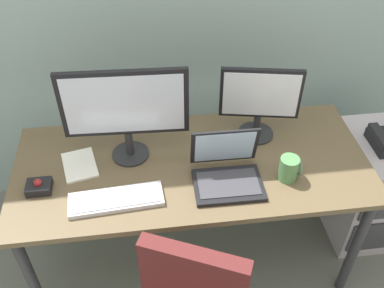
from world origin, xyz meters
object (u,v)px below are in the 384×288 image
(file_cabinet, at_px, (368,186))
(trackball_mouse, at_px, (39,186))
(keyboard, at_px, (116,199))
(laptop, at_px, (227,171))
(paper_notepad, at_px, (80,165))
(monitor_side, at_px, (260,100))
(monitor_main, at_px, (125,108))
(coffee_mug, at_px, (289,169))

(file_cabinet, xyz_separation_m, trackball_mouse, (-1.76, -0.20, 0.45))
(keyboard, distance_m, trackball_mouse, 0.36)
(file_cabinet, xyz_separation_m, laptop, (-0.92, -0.24, 0.48))
(keyboard, xyz_separation_m, laptop, (0.50, 0.07, 0.04))
(paper_notepad, bearing_deg, trackball_mouse, -141.22)
(monitor_side, bearing_deg, file_cabinet, -4.34)
(file_cabinet, height_order, keyboard, keyboard)
(laptop, bearing_deg, monitor_main, 153.11)
(monitor_main, distance_m, monitor_side, 0.65)
(file_cabinet, relative_size, trackball_mouse, 6.01)
(monitor_side, height_order, coffee_mug, monitor_side)
(trackball_mouse, xyz_separation_m, paper_notepad, (0.17, 0.13, -0.02))
(monitor_side, height_order, paper_notepad, monitor_side)
(paper_notepad, bearing_deg, laptop, -14.43)
(monitor_main, distance_m, keyboard, 0.40)
(keyboard, relative_size, laptop, 1.33)
(monitor_main, bearing_deg, paper_notepad, -169.31)
(file_cabinet, bearing_deg, trackball_mouse, -173.45)
(keyboard, distance_m, coffee_mug, 0.79)
(trackball_mouse, bearing_deg, coffee_mug, -3.47)
(monitor_main, xyz_separation_m, monitor_side, (0.64, 0.08, -0.06))
(file_cabinet, distance_m, monitor_side, 0.96)
(monitor_side, bearing_deg, paper_notepad, -172.18)
(trackball_mouse, distance_m, paper_notepad, 0.22)
(keyboard, relative_size, paper_notepad, 2.01)
(keyboard, height_order, trackball_mouse, trackball_mouse)
(monitor_main, relative_size, paper_notepad, 2.76)
(keyboard, bearing_deg, coffee_mug, 3.19)
(monitor_main, bearing_deg, monitor_side, 6.73)
(monitor_side, relative_size, trackball_mouse, 3.53)
(file_cabinet, distance_m, monitor_main, 1.53)
(keyboard, bearing_deg, file_cabinet, 12.47)
(laptop, xyz_separation_m, coffee_mug, (0.28, -0.03, 0.01))
(coffee_mug, bearing_deg, keyboard, -176.81)
(coffee_mug, bearing_deg, trackball_mouse, 176.53)
(monitor_main, relative_size, keyboard, 1.37)
(file_cabinet, xyz_separation_m, monitor_main, (-1.35, -0.02, 0.71))
(trackball_mouse, distance_m, coffee_mug, 1.13)
(coffee_mug, distance_m, paper_notepad, 0.98)
(monitor_side, distance_m, keyboard, 0.83)
(monitor_main, bearing_deg, trackball_mouse, -156.27)
(monitor_main, bearing_deg, coffee_mug, -19.17)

